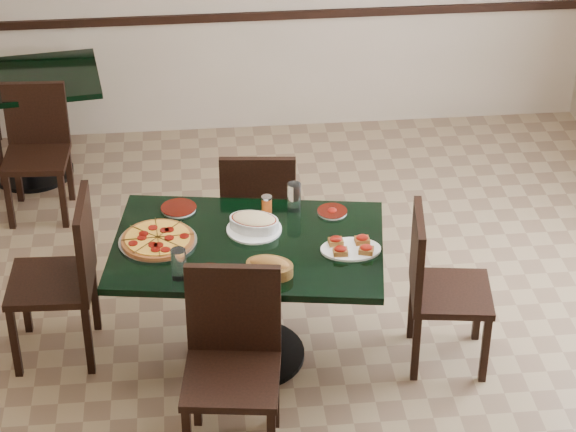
{
  "coord_description": "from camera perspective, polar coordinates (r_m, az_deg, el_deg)",
  "views": [
    {
      "loc": [
        -0.49,
        -4.88,
        3.96
      ],
      "look_at": [
        -0.0,
        0.0,
        0.9
      ],
      "focal_mm": 70.0,
      "sensor_mm": 36.0,
      "label": 1
    }
  ],
  "objects": [
    {
      "name": "pepper_shaker",
      "position": [
        6.08,
        -1.09,
        0.61
      ],
      "size": [
        0.06,
        0.06,
        0.1
      ],
      "color": "#AD4312",
      "rests_on": "main_table"
    },
    {
      "name": "back_chair_near",
      "position": [
        7.52,
        -12.64,
        3.63
      ],
      "size": [
        0.43,
        0.43,
        0.87
      ],
      "rotation": [
        0.0,
        0.0,
        -0.06
      ],
      "color": "black",
      "rests_on": "floor"
    },
    {
      "name": "napkin_setting",
      "position": [
        5.57,
        -3.92,
        -3.32
      ],
      "size": [
        0.16,
        0.16,
        0.01
      ],
      "rotation": [
        0.0,
        0.0,
        -0.0
      ],
      "color": "white",
      "rests_on": "main_table"
    },
    {
      "name": "back_table",
      "position": [
        7.94,
        -13.24,
        5.4
      ],
      "size": [
        1.13,
        0.88,
        0.75
      ],
      "rotation": [
        0.0,
        0.0,
        0.13
      ],
      "color": "black",
      "rests_on": "floor"
    },
    {
      "name": "bruschetta_platter",
      "position": [
        5.78,
        3.21,
        -1.57
      ],
      "size": [
        0.32,
        0.23,
        0.05
      ],
      "rotation": [
        0.0,
        0.0,
        -0.04
      ],
      "color": "white",
      "rests_on": "main_table"
    },
    {
      "name": "water_glass_b",
      "position": [
        5.56,
        -5.57,
        -2.44
      ],
      "size": [
        0.08,
        0.08,
        0.16
      ],
      "primitive_type": "cylinder",
      "color": "white",
      "rests_on": "main_table"
    },
    {
      "name": "floor",
      "position": [
        6.31,
        0.02,
        -6.94
      ],
      "size": [
        5.5,
        5.5,
        0.0
      ],
      "primitive_type": "plane",
      "color": "#7F6849",
      "rests_on": "ground"
    },
    {
      "name": "lasagna_casserole",
      "position": [
        5.92,
        -1.74,
        -0.35
      ],
      "size": [
        0.31,
        0.29,
        0.09
      ],
      "rotation": [
        0.0,
        0.0,
        -0.35
      ],
      "color": "white",
      "rests_on": "main_table"
    },
    {
      "name": "side_plate_near",
      "position": [
        5.61,
        -4.04,
        -2.97
      ],
      "size": [
        0.18,
        0.18,
        0.02
      ],
      "rotation": [
        0.0,
        0.0,
        -0.22
      ],
      "color": "white",
      "rests_on": "main_table"
    },
    {
      "name": "chair_left",
      "position": [
        6.11,
        -11.19,
        -2.71
      ],
      "size": [
        0.47,
        0.47,
        0.97
      ],
      "rotation": [
        0.0,
        0.0,
        -1.61
      ],
      "color": "black",
      "rests_on": "floor"
    },
    {
      "name": "side_plate_far_l",
      "position": [
        6.15,
        -5.57,
        0.4
      ],
      "size": [
        0.19,
        0.19,
        0.02
      ],
      "rotation": [
        0.0,
        0.0,
        0.1
      ],
      "color": "white",
      "rests_on": "main_table"
    },
    {
      "name": "bread_basket",
      "position": [
        5.59,
        -0.94,
        -2.61
      ],
      "size": [
        0.28,
        0.24,
        0.1
      ],
      "rotation": [
        0.0,
        0.0,
        -0.35
      ],
      "color": "brown",
      "rests_on": "main_table"
    },
    {
      "name": "chair_near",
      "position": [
        5.43,
        -2.83,
        -6.97
      ],
      "size": [
        0.52,
        0.52,
        0.98
      ],
      "rotation": [
        0.0,
        0.0,
        -0.14
      ],
      "color": "black",
      "rests_on": "floor"
    },
    {
      "name": "side_plate_far_r",
      "position": [
        6.1,
        2.26,
        0.24
      ],
      "size": [
        0.16,
        0.16,
        0.03
      ],
      "rotation": [
        0.0,
        0.0,
        -0.36
      ],
      "color": "white",
      "rests_on": "main_table"
    },
    {
      "name": "chair_right",
      "position": [
        6.02,
        7.52,
        -3.33
      ],
      "size": [
        0.48,
        0.48,
        0.92
      ],
      "rotation": [
        0.0,
        0.0,
        1.43
      ],
      "color": "black",
      "rests_on": "floor"
    },
    {
      "name": "pepperoni_pizza",
      "position": [
        5.88,
        -6.63,
        -1.2
      ],
      "size": [
        0.41,
        0.41,
        0.04
      ],
      "rotation": [
        0.0,
        0.0,
        0.07
      ],
      "color": "#ABABB1",
      "rests_on": "main_table"
    },
    {
      "name": "room_shell",
      "position": [
        7.33,
        6.72,
        9.36
      ],
      "size": [
        5.5,
        5.5,
        5.5
      ],
      "color": "silver",
      "rests_on": "floor"
    },
    {
      "name": "main_table",
      "position": [
        5.95,
        -2.02,
        -2.85
      ],
      "size": [
        1.53,
        1.11,
        0.75
      ],
      "rotation": [
        0.0,
        0.0,
        -0.16
      ],
      "color": "black",
      "rests_on": "floor"
    },
    {
      "name": "water_glass_a",
      "position": [
        6.08,
        0.31,
        0.98
      ],
      "size": [
        0.08,
        0.08,
        0.16
      ],
      "primitive_type": "cylinder",
      "color": "white",
      "rests_on": "main_table"
    },
    {
      "name": "chair_far",
      "position": [
        6.57,
        -1.5,
        0.32
      ],
      "size": [
        0.47,
        0.47,
        0.92
      ],
      "rotation": [
        0.0,
        0.0,
        3.04
      ],
      "color": "black",
      "rests_on": "floor"
    }
  ]
}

